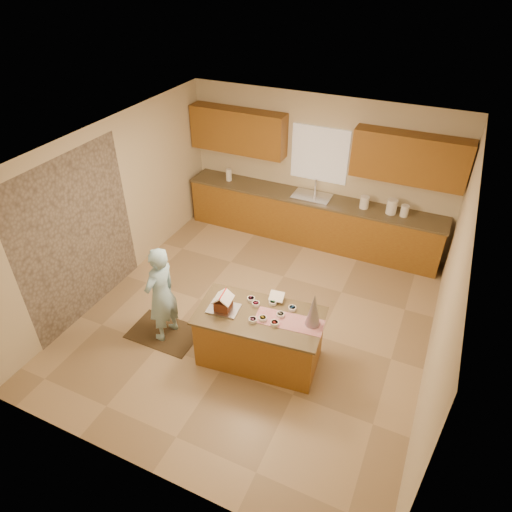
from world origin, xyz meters
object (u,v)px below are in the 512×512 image
object	(u,v)px
island_base	(259,338)
boy	(161,294)
tinsel_tree	(314,310)
gingerbread_house	(223,303)

from	to	relation	value
island_base	boy	world-z (taller)	boy
tinsel_tree	gingerbread_house	world-z (taller)	tinsel_tree
tinsel_tree	gingerbread_house	xyz separation A→B (m)	(-1.15, -0.22, -0.13)
island_base	gingerbread_house	bearing A→B (deg)	-174.81
gingerbread_house	tinsel_tree	bearing A→B (deg)	10.74
boy	gingerbread_house	xyz separation A→B (m)	(0.96, 0.05, 0.16)
tinsel_tree	boy	bearing A→B (deg)	-172.86
boy	gingerbread_house	size ratio (longest dim) A/B	5.53
tinsel_tree	boy	world-z (taller)	boy
boy	gingerbread_house	world-z (taller)	boy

